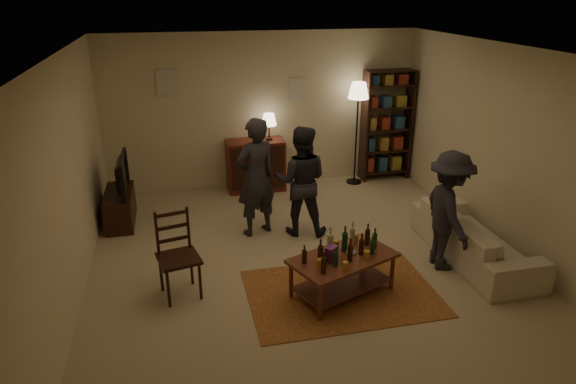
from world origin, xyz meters
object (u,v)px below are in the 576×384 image
object	(u,v)px
dining_chair	(177,251)
person_left	(256,178)
floor_lamp	(358,98)
person_by_sofa	(448,211)
bookshelf	(386,124)
sofa	(475,237)
dresser	(256,164)
tv_stand	(119,199)
person_right	(301,181)
coffee_table	(343,261)

from	to	relation	value
dining_chair	person_left	size ratio (longest dim) A/B	0.60
floor_lamp	person_by_sofa	bearing A→B (deg)	-88.62
person_left	floor_lamp	bearing A→B (deg)	-165.51
bookshelf	sofa	world-z (taller)	bookshelf
dresser	person_left	world-z (taller)	person_left
tv_stand	person_right	xyz separation A→B (m)	(2.59, -0.93, 0.42)
bookshelf	person_right	distance (m)	2.84
person_right	coffee_table	bearing A→B (deg)	109.90
coffee_table	dresser	size ratio (longest dim) A/B	1.01
coffee_table	dresser	distance (m)	3.56
dining_chair	floor_lamp	world-z (taller)	floor_lamp
tv_stand	person_left	world-z (taller)	person_left
floor_lamp	sofa	distance (m)	3.35
dining_chair	sofa	size ratio (longest dim) A/B	0.50
bookshelf	person_left	size ratio (longest dim) A/B	1.17
person_right	person_by_sofa	bearing A→B (deg)	155.95
tv_stand	bookshelf	bearing A→B (deg)	11.80
dining_chair	coffee_table	bearing A→B (deg)	-26.29
bookshelf	floor_lamp	size ratio (longest dim) A/B	1.09
sofa	person_left	world-z (taller)	person_left
person_by_sofa	coffee_table	bearing A→B (deg)	108.31
dining_chair	person_by_sofa	size ratio (longest dim) A/B	0.67
tv_stand	sofa	bearing A→B (deg)	-25.34
coffee_table	tv_stand	bearing A→B (deg)	135.46
floor_lamp	person_right	size ratio (longest dim) A/B	1.15
dresser	sofa	xyz separation A→B (m)	(2.39, -3.11, -0.17)
dining_chair	bookshelf	xyz separation A→B (m)	(3.88, 3.15, 0.48)
dresser	bookshelf	world-z (taller)	bookshelf
floor_lamp	person_left	size ratio (longest dim) A/B	1.07
tv_stand	dresser	distance (m)	2.43
tv_stand	floor_lamp	xyz separation A→B (m)	(4.07, 0.85, 1.19)
coffee_table	dining_chair	bearing A→B (deg)	166.34
coffee_table	person_by_sofa	distance (m)	1.55
coffee_table	bookshelf	distance (m)	4.18
dining_chair	dresser	world-z (taller)	dresser
coffee_table	person_right	world-z (taller)	person_right
person_left	person_right	xyz separation A→B (m)	(0.63, -0.12, -0.06)
tv_stand	person_by_sofa	distance (m)	4.76
tv_stand	person_right	world-z (taller)	person_right
bookshelf	floor_lamp	bearing A→B (deg)	-168.18
tv_stand	person_by_sofa	bearing A→B (deg)	-29.01
coffee_table	floor_lamp	distance (m)	3.92
sofa	floor_lamp	bearing A→B (deg)	10.69
person_left	dresser	bearing A→B (deg)	-123.19
coffee_table	dining_chair	world-z (taller)	dining_chair
dresser	person_right	distance (m)	1.90
coffee_table	dining_chair	xyz separation A→B (m)	(-1.86, 0.45, 0.12)
sofa	dresser	bearing A→B (deg)	37.54
person_by_sofa	floor_lamp	bearing A→B (deg)	7.18
sofa	person_right	world-z (taller)	person_right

